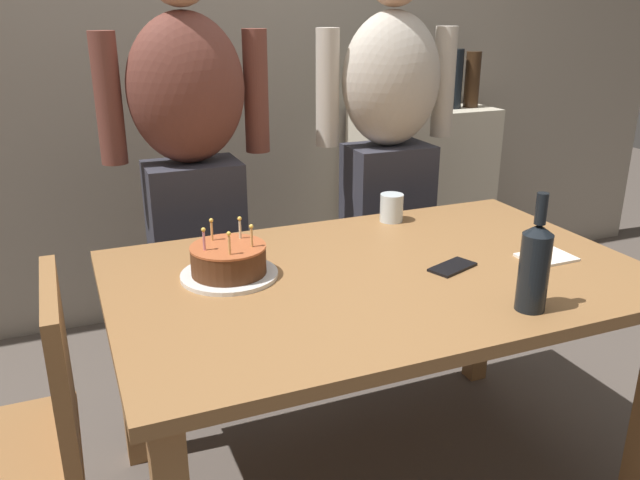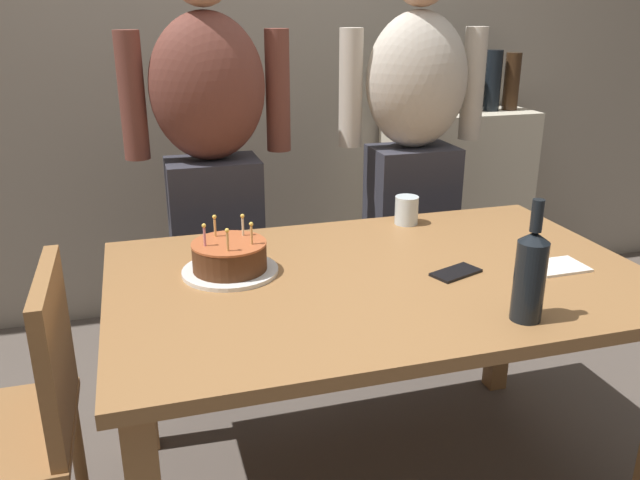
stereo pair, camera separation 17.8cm
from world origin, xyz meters
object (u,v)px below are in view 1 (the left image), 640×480
(person_woman_cardigan, at_px, (389,156))
(dining_chair, at_px, (24,432))
(wine_bottle, at_px, (535,265))
(person_man_bearded, at_px, (192,175))
(water_glass_near, at_px, (392,208))
(napkin_stack, at_px, (547,257))
(birthday_cake, at_px, (229,262))
(cell_phone, at_px, (452,267))

(person_woman_cardigan, distance_m, dining_chair, 1.68)
(wine_bottle, height_order, person_man_bearded, person_man_bearded)
(water_glass_near, height_order, napkin_stack, water_glass_near)
(birthday_cake, distance_m, wine_bottle, 0.80)
(napkin_stack, distance_m, person_man_bearded, 1.25)
(wine_bottle, relative_size, person_woman_cardigan, 0.18)
(water_glass_near, distance_m, dining_chair, 1.32)
(birthday_cake, bearing_deg, wine_bottle, -37.23)
(birthday_cake, xyz_separation_m, person_woman_cardigan, (0.85, 0.66, 0.09))
(wine_bottle, distance_m, dining_chair, 1.27)
(wine_bottle, xyz_separation_m, cell_phone, (-0.03, 0.30, -0.11))
(napkin_stack, distance_m, person_woman_cardigan, 0.90)
(water_glass_near, relative_size, napkin_stack, 0.63)
(wine_bottle, xyz_separation_m, person_man_bearded, (-0.60, 1.14, 0.01))
(birthday_cake, xyz_separation_m, person_man_bearded, (0.04, 0.66, 0.09))
(birthday_cake, relative_size, cell_phone, 1.88)
(water_glass_near, height_order, person_man_bearded, person_man_bearded)
(person_man_bearded, relative_size, person_woman_cardigan, 1.00)
(napkin_stack, height_order, dining_chair, dining_chair)
(person_man_bearded, distance_m, dining_chair, 1.11)
(cell_phone, xyz_separation_m, napkin_stack, (0.30, -0.04, 0.00))
(wine_bottle, height_order, cell_phone, wine_bottle)
(water_glass_near, bearing_deg, person_man_bearded, 147.42)
(birthday_cake, distance_m, cell_phone, 0.64)
(dining_chair, bearing_deg, birthday_cake, 109.99)
(water_glass_near, distance_m, cell_phone, 0.46)
(birthday_cake, distance_m, person_woman_cardigan, 1.08)
(wine_bottle, relative_size, napkin_stack, 1.94)
(birthday_cake, height_order, person_woman_cardigan, person_woman_cardigan)
(person_man_bearded, xyz_separation_m, person_woman_cardigan, (0.80, 0.00, 0.00))
(birthday_cake, distance_m, napkin_stack, 0.94)
(person_man_bearded, distance_m, person_woman_cardigan, 0.80)
(wine_bottle, xyz_separation_m, dining_chair, (-1.19, 0.28, -0.34))
(cell_phone, xyz_separation_m, person_man_bearded, (-0.57, 0.84, 0.13))
(birthday_cake, relative_size, person_man_bearded, 0.16)
(napkin_stack, bearing_deg, wine_bottle, -136.92)
(birthday_cake, height_order, cell_phone, birthday_cake)
(water_glass_near, distance_m, napkin_stack, 0.56)
(wine_bottle, bearing_deg, cell_phone, 95.52)
(person_man_bearded, bearing_deg, cell_phone, 123.87)
(water_glass_near, height_order, dining_chair, dining_chair)
(water_glass_near, bearing_deg, dining_chair, -158.80)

